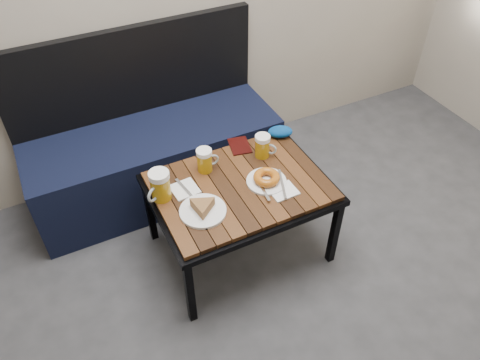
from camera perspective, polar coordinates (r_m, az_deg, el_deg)
name	(u,v)px	position (r m, az deg, el deg)	size (l,w,h in m)	color
bench	(154,154)	(2.75, -10.43, 3.19)	(1.40, 0.50, 0.95)	black
cafe_table	(240,191)	(2.25, 0.00, -1.35)	(0.84, 0.62, 0.47)	black
beer_mug_left	(160,186)	(2.13, -9.73, -0.69)	(0.14, 0.12, 0.15)	#AD7F0D
beer_mug_centre	(205,160)	(2.26, -4.29, 2.44)	(0.11, 0.08, 0.12)	#AD7F0D
beer_mug_right	(263,146)	(2.34, 2.80, 4.16)	(0.11, 0.10, 0.12)	#AD7F0D
plate_pie	(203,208)	(2.08, -4.57, -3.48)	(0.21, 0.21, 0.06)	white
plate_bagel	(267,179)	(2.22, 3.26, 0.11)	(0.19, 0.25, 0.05)	white
napkin_left	(185,189)	(2.20, -6.77, -1.12)	(0.13, 0.16, 0.01)	white
napkin_right	(283,191)	(2.19, 5.30, -1.36)	(0.13, 0.11, 0.01)	white
passport_navy	(208,216)	(2.07, -3.87, -4.42)	(0.09, 0.13, 0.01)	black
passport_burgundy	(240,146)	(2.44, -0.04, 4.20)	(0.10, 0.14, 0.01)	black
knit_pouch	(280,132)	(2.50, 4.93, 5.89)	(0.13, 0.09, 0.06)	#051282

